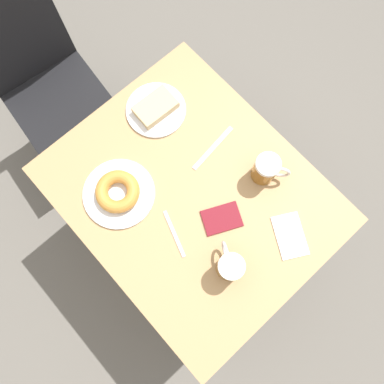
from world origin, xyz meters
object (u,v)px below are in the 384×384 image
(napkin_folded, at_px, (290,236))
(fork, at_px, (174,234))
(passport_near_edge, at_px, (222,219))
(beer_mug_center, at_px, (230,266))
(beer_mug_left, at_px, (266,169))
(knife, at_px, (213,148))
(plate_with_donut, at_px, (118,192))
(plate_with_cake, at_px, (156,109))
(chair, at_px, (37,71))

(napkin_folded, xyz_separation_m, fork, (-0.28, 0.26, -0.00))
(fork, height_order, passport_near_edge, passport_near_edge)
(fork, bearing_deg, beer_mug_center, -74.19)
(beer_mug_left, distance_m, fork, 0.37)
(fork, bearing_deg, knife, 24.26)
(plate_with_donut, relative_size, passport_near_edge, 1.61)
(plate_with_cake, bearing_deg, beer_mug_left, -75.07)
(chair, xyz_separation_m, fork, (-0.04, -0.92, 0.17))
(plate_with_donut, distance_m, beer_mug_center, 0.44)
(chair, distance_m, napkin_folded, 1.22)
(plate_with_donut, xyz_separation_m, napkin_folded, (0.33, -0.49, -0.02))
(plate_with_donut, bearing_deg, knife, -14.75)
(napkin_folded, bearing_deg, beer_mug_left, 68.18)
(passport_near_edge, bearing_deg, knife, 53.67)
(plate_with_cake, height_order, napkin_folded, plate_with_cake)
(knife, bearing_deg, napkin_folded, -93.22)
(fork, distance_m, knife, 0.33)
(fork, bearing_deg, napkin_folded, -43.19)
(beer_mug_left, bearing_deg, passport_near_edge, -175.58)
(beer_mug_left, bearing_deg, chair, 108.29)
(beer_mug_left, bearing_deg, knife, 108.13)
(plate_with_donut, height_order, beer_mug_center, beer_mug_center)
(beer_mug_left, height_order, passport_near_edge, beer_mug_left)
(plate_with_cake, height_order, beer_mug_center, beer_mug_center)
(plate_with_cake, height_order, knife, plate_with_cake)
(napkin_folded, bearing_deg, plate_with_donut, 123.78)
(beer_mug_left, bearing_deg, plate_with_donut, 145.75)
(chair, bearing_deg, plate_with_cake, -63.47)
(chair, height_order, napkin_folded, chair)
(plate_with_cake, height_order, passport_near_edge, plate_with_cake)
(plate_with_donut, bearing_deg, chair, 82.91)
(knife, distance_m, passport_near_edge, 0.25)
(plate_with_donut, bearing_deg, passport_near_edge, -56.04)
(beer_mug_left, relative_size, napkin_folded, 0.68)
(chair, distance_m, fork, 0.94)
(chair, distance_m, plate_with_donut, 0.73)
(napkin_folded, height_order, fork, same)
(fork, xyz_separation_m, knife, (0.30, 0.14, -0.00))
(plate_with_cake, bearing_deg, passport_near_edge, -102.20)
(chair, relative_size, beer_mug_center, 7.92)
(plate_with_donut, bearing_deg, napkin_folded, -56.22)
(beer_mug_center, distance_m, fork, 0.21)
(plate_with_donut, distance_m, beer_mug_left, 0.50)
(plate_with_cake, distance_m, beer_mug_center, 0.61)
(knife, bearing_deg, passport_near_edge, -126.33)
(knife, xyz_separation_m, passport_near_edge, (-0.15, -0.20, 0.00))
(knife, height_order, passport_near_edge, passport_near_edge)
(plate_with_cake, relative_size, fork, 1.34)
(plate_with_donut, bearing_deg, beer_mug_center, -76.17)
(knife, bearing_deg, fork, -155.74)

